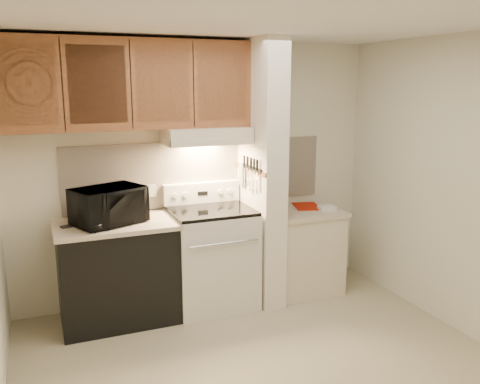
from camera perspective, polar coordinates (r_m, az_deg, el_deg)
floor at (r=4.10m, az=2.45°, el=-18.67°), size 3.60×3.60×0.00m
ceiling at (r=3.54m, az=2.84°, el=18.65°), size 3.60×3.60×0.00m
wall_back at (r=4.99m, az=-4.60°, el=2.32°), size 3.60×2.50×0.02m
wall_right at (r=4.66m, az=23.19°, el=0.66°), size 0.02×3.00×2.50m
backsplash at (r=4.98m, az=-4.55°, el=2.13°), size 2.60×0.02×0.63m
range_body at (r=4.88m, az=-3.20°, el=-7.51°), size 0.76×0.65×0.92m
oven_window at (r=4.58m, az=-1.90°, el=-8.28°), size 0.50×0.01×0.30m
oven_handle at (r=4.48m, az=-1.75°, el=-5.80°), size 0.65×0.02×0.02m
cooktop at (r=4.74m, az=-3.27°, el=-2.09°), size 0.74×0.64×0.03m
range_backguard at (r=4.98m, az=-4.35°, el=-0.06°), size 0.76×0.08×0.20m
range_display at (r=4.94m, az=-4.20°, el=-0.15°), size 0.10×0.01×0.04m
range_knob_left_outer at (r=4.86m, az=-7.33°, el=-0.42°), size 0.05×0.02×0.05m
range_knob_left_inner at (r=4.88m, az=-6.20°, el=-0.33°), size 0.05×0.02×0.05m
range_knob_right_inner at (r=4.99m, az=-2.22°, el=0.01°), size 0.05×0.02×0.05m
range_knob_right_outer at (r=5.02m, az=-1.15°, el=0.10°), size 0.05×0.02×0.05m
dishwasher_front at (r=4.70m, az=-13.55°, el=-8.92°), size 1.00×0.63×0.87m
left_countertop at (r=4.56m, az=-13.83°, el=-3.58°), size 1.04×0.67×0.04m
spoon_rest at (r=4.54m, az=-18.26°, el=-3.57°), size 0.21×0.12×0.01m
teal_jar at (r=4.76m, az=-13.68°, el=-2.02°), size 0.10×0.10×0.10m
outlet at (r=4.88m, az=-9.86°, el=0.15°), size 0.08×0.01×0.12m
microwave at (r=4.49m, az=-14.54°, el=-1.50°), size 0.68×0.59×0.32m
partition_pillar at (r=4.85m, az=2.42°, el=2.06°), size 0.22×0.70×2.50m
pillar_trim at (r=4.80m, az=1.16°, el=2.56°), size 0.01×0.70×0.04m
knife_strip at (r=4.75m, az=1.33°, el=2.70°), size 0.02×0.42×0.04m
knife_blade_a at (r=4.62m, az=1.93°, el=1.19°), size 0.01×0.03×0.16m
knife_handle_a at (r=4.60m, az=1.93°, el=3.03°), size 0.02×0.02×0.10m
knife_blade_b at (r=4.69m, az=1.57°, el=1.23°), size 0.01×0.04×0.18m
knife_handle_b at (r=4.66m, az=1.59°, el=3.15°), size 0.02×0.02×0.10m
knife_blade_c at (r=4.77m, az=1.15°, el=1.29°), size 0.01×0.04×0.20m
knife_handle_c at (r=4.72m, az=1.25°, el=3.27°), size 0.02×0.02×0.10m
knife_blade_d at (r=4.82m, az=0.89°, el=1.64°), size 0.01×0.04×0.16m
knife_handle_d at (r=4.80m, az=0.87°, el=3.41°), size 0.02×0.02×0.10m
knife_blade_e at (r=4.91m, az=0.44°, el=1.72°), size 0.01×0.04×0.18m
knife_handle_e at (r=4.87m, az=0.48°, el=3.55°), size 0.02×0.02×0.10m
oven_mitt at (r=4.96m, az=0.21°, el=2.03°), size 0.03×0.09×0.21m
right_cab_base at (r=5.27m, az=6.92°, el=-6.71°), size 0.70×0.60×0.81m
right_countertop at (r=5.14m, az=7.04°, el=-2.22°), size 0.74×0.64×0.04m
red_folder at (r=5.27m, az=7.47°, el=-1.60°), size 0.33×0.38×0.01m
white_box at (r=5.16m, az=9.73°, el=-1.78°), size 0.18×0.13×0.04m
range_hood at (r=4.74m, az=-3.86°, el=6.38°), size 0.78×0.44×0.15m
hood_lip at (r=4.54m, az=-3.01°, el=5.58°), size 0.78×0.04×0.06m
upper_cabinets at (r=4.59m, az=-12.51°, el=11.70°), size 2.18×0.33×0.77m
cab_door_a at (r=4.36m, az=-22.97°, el=11.04°), size 0.46×0.01×0.63m
cab_gap_a at (r=4.36m, az=-19.33°, el=11.31°), size 0.01×0.01×0.73m
cab_door_b at (r=4.39m, az=-15.72°, el=11.53°), size 0.46×0.01×0.63m
cab_gap_b at (r=4.43m, az=-12.14°, el=11.71°), size 0.01×0.01×0.73m
cab_door_c at (r=4.49m, az=-8.65°, el=11.84°), size 0.46×0.01×0.63m
cab_gap_c at (r=4.56m, az=-5.24°, el=11.93°), size 0.01×0.01×0.73m
cab_door_d at (r=4.65m, az=-1.96°, el=11.97°), size 0.46×0.01×0.63m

